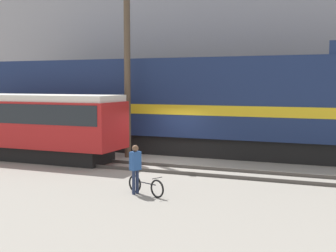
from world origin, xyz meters
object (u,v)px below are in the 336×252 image
bicycle (146,186)px  utility_pole_left (127,72)px  utility_pole_center (128,87)px  person (135,164)px  freight_locomotive (175,104)px  streetcar (22,122)px

bicycle → utility_pole_left: size_ratio=0.19×
bicycle → utility_pole_left: utility_pole_left is taller
utility_pole_center → bicycle: bearing=-58.1°
utility_pole_left → utility_pole_center: bearing=0.0°
person → utility_pole_center: utility_pole_center is taller
bicycle → utility_pole_left: bearing=121.9°
bicycle → utility_pole_center: size_ratio=0.23×
person → utility_pole_center: 8.27m
utility_pole_center → freight_locomotive: bearing=57.2°
utility_pole_left → utility_pole_center: (0.01, 0.00, -0.74)m
utility_pole_left → bicycle: bearing=-58.1°
freight_locomotive → utility_pole_left: 3.35m
freight_locomotive → utility_pole_left: utility_pole_left is taller
person → utility_pole_left: utility_pole_left is taller
freight_locomotive → utility_pole_left: (-1.59, -2.44, 1.66)m
bicycle → utility_pole_center: utility_pole_center is taller
person → utility_pole_left: 8.52m
freight_locomotive → person: bearing=-76.1°
freight_locomotive → streetcar: 7.88m
utility_pole_left → person: bearing=-60.4°
freight_locomotive → streetcar: (-6.14, -4.88, -0.79)m
freight_locomotive → person: 9.71m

